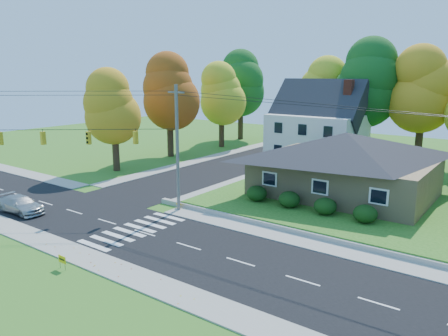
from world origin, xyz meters
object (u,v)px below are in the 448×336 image
object	(u,v)px
silver_sedan	(21,205)
fire_hydrant	(179,205)
ranch_house	(345,163)
white_car	(279,147)

from	to	relation	value
silver_sedan	fire_hydrant	bearing A→B (deg)	-51.22
ranch_house	silver_sedan	xyz separation A→B (m)	(-19.20, -18.60, -2.59)
ranch_house	silver_sedan	size ratio (longest dim) A/B	3.23
white_car	fire_hydrant	size ratio (longest dim) A/B	5.17
ranch_house	fire_hydrant	world-z (taller)	ranch_house
silver_sedan	fire_hydrant	distance (m)	12.43
ranch_house	white_car	world-z (taller)	ranch_house
ranch_house	white_car	xyz separation A→B (m)	(-16.13, 17.69, -2.63)
white_car	fire_hydrant	world-z (taller)	white_car
silver_sedan	fire_hydrant	size ratio (longest dim) A/B	6.28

